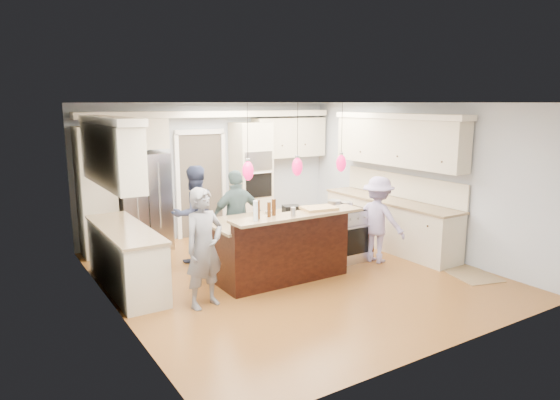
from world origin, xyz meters
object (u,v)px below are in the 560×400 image
(person_far_left, at_px, (194,214))
(person_bar_end, at_px, (204,248))
(refrigerator, at_px, (143,202))
(island_range, at_px, (343,234))
(kitchen_island, at_px, (276,246))

(person_far_left, bearing_deg, person_bar_end, 64.71)
(person_far_left, bearing_deg, refrigerator, -72.91)
(person_bar_end, distance_m, person_far_left, 2.01)
(island_range, relative_size, person_far_left, 0.55)
(island_range, height_order, person_bar_end, person_bar_end)
(island_range, distance_m, person_bar_end, 2.93)
(kitchen_island, height_order, person_bar_end, person_bar_end)
(kitchen_island, distance_m, island_range, 1.41)
(person_bar_end, xyz_separation_m, person_far_left, (0.65, 1.90, 0.02))
(kitchen_island, bearing_deg, person_bar_end, -160.12)
(kitchen_island, height_order, person_far_left, person_far_left)
(refrigerator, distance_m, island_range, 3.71)
(refrigerator, xyz_separation_m, kitchen_island, (1.30, -2.57, -0.42))
(refrigerator, xyz_separation_m, person_bar_end, (-0.14, -3.09, -0.09))
(refrigerator, bearing_deg, kitchen_island, -63.13)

